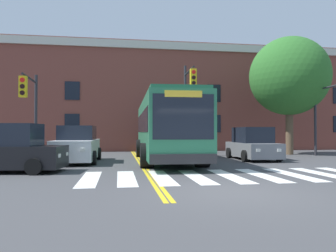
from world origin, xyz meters
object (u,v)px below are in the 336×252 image
Objects in this scene: traffic_light_overhead at (188,95)px; street_tree_curbside_large at (289,76)px; traffic_light_far_corner at (30,101)px; car_navy_behind_bus at (162,137)px; car_white_near_lane at (77,146)px; car_grey_far_lane at (252,145)px; car_black_cross_street at (8,150)px; traffic_light_near_corner at (334,104)px; city_bus at (165,127)px.

traffic_light_overhead is 0.72× the size of street_tree_curbside_large.
car_navy_behind_bus is at bearing 48.40° from traffic_light_far_corner.
car_navy_behind_bus is at bearing 60.45° from car_white_near_lane.
car_white_near_lane is 1.13× the size of car_grey_far_lane.
traffic_light_near_corner is at bearing 15.08° from car_black_cross_street.
car_white_near_lane is 7.22m from traffic_light_overhead.
city_bus is at bearing -178.69° from traffic_light_near_corner.
street_tree_curbside_large reaches higher than car_grey_far_lane.
traffic_light_near_corner is 0.80× the size of traffic_light_overhead.
traffic_light_far_corner is at bearing 179.53° from traffic_light_near_corner.
car_grey_far_lane is 0.53× the size of street_tree_curbside_large.
traffic_light_far_corner reaches higher than city_bus.
traffic_light_far_corner is at bearing -169.84° from traffic_light_overhead.
traffic_light_near_corner is 8.55m from traffic_light_overhead.
traffic_light_far_corner is (-17.00, 0.14, -0.03)m from traffic_light_near_corner.
car_navy_behind_bus is at bearing 134.03° from traffic_light_near_corner.
traffic_light_overhead reaches higher than city_bus.
traffic_light_near_corner is 0.98× the size of traffic_light_far_corner.
city_bus is 2.79× the size of car_black_cross_street.
traffic_light_far_corner is (-11.76, 0.60, 2.30)m from car_grey_far_lane.
city_bus reaches higher than car_grey_far_lane.
car_grey_far_lane is 12.04m from car_black_cross_street.
city_bus is at bearing 32.92° from car_black_cross_street.
car_navy_behind_bus reaches higher than car_white_near_lane.
car_black_cross_street is 0.53× the size of street_tree_curbside_large.
car_white_near_lane is 14.74m from traffic_light_near_corner.
car_white_near_lane is 14.62m from street_tree_curbside_large.
traffic_light_far_corner is at bearing 161.57° from car_white_near_lane.
traffic_light_overhead is 7.54m from street_tree_curbside_large.
car_white_near_lane is 9.31m from car_grey_far_lane.
car_white_near_lane is (-4.50, -0.45, -0.94)m from city_bus.
car_grey_far_lane is at bearing -174.92° from traffic_light_near_corner.
traffic_light_far_corner is (-6.95, 0.37, 1.34)m from city_bus.
city_bus is 10.14m from traffic_light_near_corner.
traffic_light_far_corner is 0.59× the size of street_tree_curbside_large.
traffic_light_overhead is (-8.36, 1.69, 0.58)m from traffic_light_near_corner.
car_navy_behind_bus is at bearing 141.57° from street_tree_curbside_large.
car_white_near_lane is 0.84× the size of traffic_light_overhead.
traffic_light_overhead is (0.56, -7.55, 2.65)m from car_navy_behind_bus.
city_bus is 3.21m from traffic_light_overhead.
car_black_cross_street is at bearing -85.05° from traffic_light_far_corner.
traffic_light_overhead is (-3.12, 2.15, 2.91)m from car_grey_far_lane.
car_grey_far_lane is 0.82× the size of car_navy_behind_bus.
car_white_near_lane is 4.31m from car_black_cross_street.
street_tree_curbside_large reaches higher than car_navy_behind_bus.
city_bus is 2.52× the size of traffic_light_far_corner.
street_tree_curbside_large is at bearing 40.32° from car_grey_far_lane.
street_tree_curbside_large is (4.13, 3.50, 4.47)m from car_grey_far_lane.
car_white_near_lane is 11.40m from car_navy_behind_bus.
car_grey_far_lane is 0.93× the size of traffic_light_near_corner.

